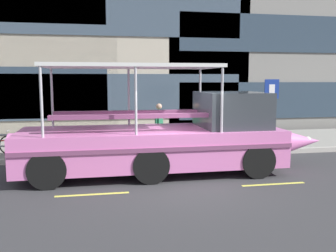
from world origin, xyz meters
TOP-DOWN VIEW (x-y plane):
  - ground_plane at (0.00, 0.00)m, footprint 120.00×120.00m
  - sidewalk at (0.00, 5.60)m, footprint 32.00×4.80m
  - curb_edge at (0.00, 3.11)m, footprint 32.00×0.18m
  - lane_centreline at (-0.00, -0.71)m, footprint 25.80×0.12m
  - curb_guardrail at (-0.73, 3.45)m, footprint 10.58×0.09m
  - parking_sign at (4.51, 3.85)m, footprint 0.60×0.12m
  - duck_tour_boat at (-0.10, 1.15)m, footprint 9.63×2.61m
  - pedestrian_near_bow at (3.22, 4.92)m, footprint 0.46×0.22m
  - pedestrian_mid_left at (0.13, 4.50)m, footprint 0.35×0.39m

SIDE VIEW (x-z plane):
  - ground_plane at x=0.00m, z-range 0.00..0.00m
  - lane_centreline at x=0.00m, z-range 0.00..0.01m
  - sidewalk at x=0.00m, z-range 0.00..0.18m
  - curb_edge at x=0.00m, z-range 0.00..0.18m
  - curb_guardrail at x=-0.73m, z-range 0.32..1.12m
  - duck_tour_boat at x=-0.10m, z-range -0.57..2.67m
  - pedestrian_near_bow at x=3.22m, z-range 0.35..1.95m
  - pedestrian_mid_left at x=0.13m, z-range 0.36..2.06m
  - parking_sign at x=4.51m, z-range 0.65..3.29m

